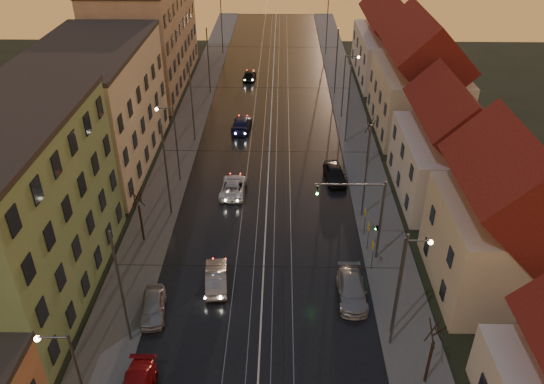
# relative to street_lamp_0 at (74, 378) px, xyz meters

# --- Properties ---
(road) EXTENTS (16.00, 120.00, 0.04)m
(road) POSITION_rel_street_lamp_0_xyz_m (9.10, 38.00, -4.87)
(road) COLOR black
(road) RESTS_ON ground
(sidewalk_left) EXTENTS (4.00, 120.00, 0.15)m
(sidewalk_left) POSITION_rel_street_lamp_0_xyz_m (-0.90, 38.00, -4.81)
(sidewalk_left) COLOR #4C4C4C
(sidewalk_left) RESTS_ON ground
(sidewalk_right) EXTENTS (4.00, 120.00, 0.15)m
(sidewalk_right) POSITION_rel_street_lamp_0_xyz_m (19.10, 38.00, -4.81)
(sidewalk_right) COLOR #4C4C4C
(sidewalk_right) RESTS_ON ground
(tram_rail_0) EXTENTS (0.06, 120.00, 0.03)m
(tram_rail_0) POSITION_rel_street_lamp_0_xyz_m (6.90, 38.00, -4.83)
(tram_rail_0) COLOR gray
(tram_rail_0) RESTS_ON road
(tram_rail_1) EXTENTS (0.06, 120.00, 0.03)m
(tram_rail_1) POSITION_rel_street_lamp_0_xyz_m (8.33, 38.00, -4.83)
(tram_rail_1) COLOR gray
(tram_rail_1) RESTS_ON road
(tram_rail_2) EXTENTS (0.06, 120.00, 0.03)m
(tram_rail_2) POSITION_rel_street_lamp_0_xyz_m (9.87, 38.00, -4.83)
(tram_rail_2) COLOR gray
(tram_rail_2) RESTS_ON road
(tram_rail_3) EXTENTS (0.06, 120.00, 0.03)m
(tram_rail_3) POSITION_rel_street_lamp_0_xyz_m (11.30, 38.00, -4.83)
(tram_rail_3) COLOR gray
(tram_rail_3) RESTS_ON road
(apartment_left_1) EXTENTS (10.00, 18.00, 13.00)m
(apartment_left_1) POSITION_rel_street_lamp_0_xyz_m (-8.40, 12.00, 1.61)
(apartment_left_1) COLOR #688856
(apartment_left_1) RESTS_ON ground
(apartment_left_2) EXTENTS (10.00, 20.00, 12.00)m
(apartment_left_2) POSITION_rel_street_lamp_0_xyz_m (-8.40, 32.00, 1.11)
(apartment_left_2) COLOR beige
(apartment_left_2) RESTS_ON ground
(apartment_left_3) EXTENTS (10.00, 24.00, 14.00)m
(apartment_left_3) POSITION_rel_street_lamp_0_xyz_m (-8.40, 56.00, 2.11)
(apartment_left_3) COLOR #8C765A
(apartment_left_3) RESTS_ON ground
(house_right_1) EXTENTS (8.67, 10.20, 10.80)m
(house_right_1) POSITION_rel_street_lamp_0_xyz_m (26.10, 13.00, 0.56)
(house_right_1) COLOR beige
(house_right_1) RESTS_ON ground
(house_right_2) EXTENTS (9.18, 12.24, 9.20)m
(house_right_2) POSITION_rel_street_lamp_0_xyz_m (26.10, 26.00, -0.24)
(house_right_2) COLOR beige
(house_right_2) RESTS_ON ground
(house_right_3) EXTENTS (9.18, 14.28, 11.50)m
(house_right_3) POSITION_rel_street_lamp_0_xyz_m (26.10, 41.00, 0.92)
(house_right_3) COLOR beige
(house_right_3) RESTS_ON ground
(house_right_4) EXTENTS (9.18, 16.32, 10.00)m
(house_right_4) POSITION_rel_street_lamp_0_xyz_m (26.10, 59.00, 0.16)
(house_right_4) COLOR beige
(house_right_4) RESTS_ON ground
(catenary_pole_l_1) EXTENTS (0.16, 0.16, 9.00)m
(catenary_pole_l_1) POSITION_rel_street_lamp_0_xyz_m (0.50, 7.00, -0.39)
(catenary_pole_l_1) COLOR #595B60
(catenary_pole_l_1) RESTS_ON ground
(catenary_pole_r_1) EXTENTS (0.16, 0.16, 9.00)m
(catenary_pole_r_1) POSITION_rel_street_lamp_0_xyz_m (17.70, 7.00, -0.39)
(catenary_pole_r_1) COLOR #595B60
(catenary_pole_r_1) RESTS_ON ground
(catenary_pole_l_2) EXTENTS (0.16, 0.16, 9.00)m
(catenary_pole_l_2) POSITION_rel_street_lamp_0_xyz_m (0.50, 22.00, -0.39)
(catenary_pole_l_2) COLOR #595B60
(catenary_pole_l_2) RESTS_ON ground
(catenary_pole_r_2) EXTENTS (0.16, 0.16, 9.00)m
(catenary_pole_r_2) POSITION_rel_street_lamp_0_xyz_m (17.70, 22.00, -0.39)
(catenary_pole_r_2) COLOR #595B60
(catenary_pole_r_2) RESTS_ON ground
(catenary_pole_l_3) EXTENTS (0.16, 0.16, 9.00)m
(catenary_pole_l_3) POSITION_rel_street_lamp_0_xyz_m (0.50, 37.00, -0.39)
(catenary_pole_l_3) COLOR #595B60
(catenary_pole_l_3) RESTS_ON ground
(catenary_pole_r_3) EXTENTS (0.16, 0.16, 9.00)m
(catenary_pole_r_3) POSITION_rel_street_lamp_0_xyz_m (17.70, 37.00, -0.39)
(catenary_pole_r_3) COLOR #595B60
(catenary_pole_r_3) RESTS_ON ground
(catenary_pole_l_4) EXTENTS (0.16, 0.16, 9.00)m
(catenary_pole_l_4) POSITION_rel_street_lamp_0_xyz_m (0.50, 52.00, -0.39)
(catenary_pole_l_4) COLOR #595B60
(catenary_pole_l_4) RESTS_ON ground
(catenary_pole_r_4) EXTENTS (0.16, 0.16, 9.00)m
(catenary_pole_r_4) POSITION_rel_street_lamp_0_xyz_m (17.70, 52.00, -0.39)
(catenary_pole_r_4) COLOR #595B60
(catenary_pole_r_4) RESTS_ON ground
(catenary_pole_l_5) EXTENTS (0.16, 0.16, 9.00)m
(catenary_pole_l_5) POSITION_rel_street_lamp_0_xyz_m (0.50, 70.00, -0.39)
(catenary_pole_l_5) COLOR #595B60
(catenary_pole_l_5) RESTS_ON ground
(catenary_pole_r_5) EXTENTS (0.16, 0.16, 9.00)m
(catenary_pole_r_5) POSITION_rel_street_lamp_0_xyz_m (17.70, 70.00, -0.39)
(catenary_pole_r_5) COLOR #595B60
(catenary_pole_r_5) RESTS_ON ground
(street_lamp_0) EXTENTS (1.75, 0.32, 8.00)m
(street_lamp_0) POSITION_rel_street_lamp_0_xyz_m (0.00, 0.00, 0.00)
(street_lamp_0) COLOR #595B60
(street_lamp_0) RESTS_ON ground
(street_lamp_1) EXTENTS (1.75, 0.32, 8.00)m
(street_lamp_1) POSITION_rel_street_lamp_0_xyz_m (18.21, 8.00, 0.00)
(street_lamp_1) COLOR #595B60
(street_lamp_1) RESTS_ON ground
(street_lamp_2) EXTENTS (1.75, 0.32, 8.00)m
(street_lamp_2) POSITION_rel_street_lamp_0_xyz_m (0.00, 28.00, 0.00)
(street_lamp_2) COLOR #595B60
(street_lamp_2) RESTS_ON ground
(street_lamp_3) EXTENTS (1.75, 0.32, 8.00)m
(street_lamp_3) POSITION_rel_street_lamp_0_xyz_m (18.21, 44.00, 0.00)
(street_lamp_3) COLOR #595B60
(street_lamp_3) RESTS_ON ground
(traffic_light_mast) EXTENTS (5.30, 0.32, 7.20)m
(traffic_light_mast) POSITION_rel_street_lamp_0_xyz_m (17.10, 16.00, -0.29)
(traffic_light_mast) COLOR #595B60
(traffic_light_mast) RESTS_ON ground
(bare_tree_0) EXTENTS (1.09, 1.09, 5.11)m
(bare_tree_0) POSITION_rel_street_lamp_0_xyz_m (-1.09, 18.00, -2.40)
(bare_tree_0) COLOR black
(bare_tree_0) RESTS_ON ground
(bare_tree_1) EXTENTS (1.09, 1.09, 5.11)m
(bare_tree_1) POSITION_rel_street_lamp_0_xyz_m (19.31, 4.00, -2.40)
(bare_tree_1) COLOR black
(bare_tree_1) RESTS_ON ground
(bare_tree_2) EXTENTS (1.09, 1.09, 5.11)m
(bare_tree_2) POSITION_rel_street_lamp_0_xyz_m (19.51, 32.00, -2.40)
(bare_tree_2) COLOR black
(bare_tree_2) RESTS_ON ground
(driving_car_1) EXTENTS (2.05, 4.60, 1.47)m
(driving_car_1) POSITION_rel_street_lamp_0_xyz_m (5.62, 12.61, -4.15)
(driving_car_1) COLOR gray
(driving_car_1) RESTS_ON ground
(driving_car_2) EXTENTS (2.45, 5.02, 1.37)m
(driving_car_2) POSITION_rel_street_lamp_0_xyz_m (5.84, 25.80, -4.20)
(driving_car_2) COLOR silver
(driving_car_2) RESTS_ON ground
(driving_car_3) EXTENTS (2.46, 5.24, 1.48)m
(driving_car_3) POSITION_rel_street_lamp_0_xyz_m (5.68, 40.14, -4.15)
(driving_car_3) COLOR #171C45
(driving_car_3) RESTS_ON ground
(driving_car_4) EXTENTS (1.97, 4.28, 1.42)m
(driving_car_4) POSITION_rel_street_lamp_0_xyz_m (5.64, 57.57, -4.18)
(driving_car_4) COLOR black
(driving_car_4) RESTS_ON ground
(parked_left_3) EXTENTS (2.16, 4.28, 1.40)m
(parked_left_3) POSITION_rel_street_lamp_0_xyz_m (1.50, 9.52, -4.19)
(parked_left_3) COLOR #A1A1A6
(parked_left_3) RESTS_ON ground
(parked_right_1) EXTENTS (2.01, 4.93, 1.43)m
(parked_right_1) POSITION_rel_street_lamp_0_xyz_m (15.62, 11.40, -4.17)
(parked_right_1) COLOR #9C9CA1
(parked_right_1) RESTS_ON ground
(parked_right_2) EXTENTS (2.36, 4.79, 1.57)m
(parked_right_2) POSITION_rel_street_lamp_0_xyz_m (15.78, 28.32, -4.10)
(parked_right_2) COLOR black
(parked_right_2) RESTS_ON ground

